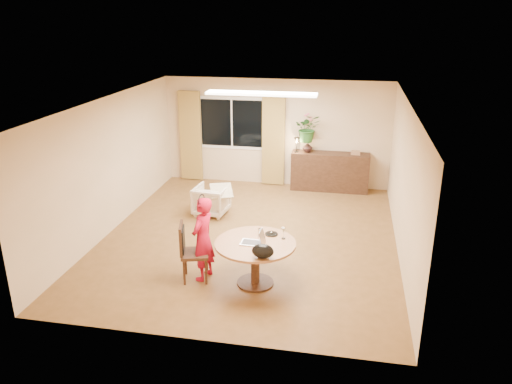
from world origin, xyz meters
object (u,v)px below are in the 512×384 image
dining_table (255,251)px  armchair (211,200)px  dining_chair (195,252)px  sideboard (330,172)px  child (203,239)px

dining_table → armchair: 3.07m
dining_chair → armchair: bearing=86.1°
dining_table → dining_chair: (-0.97, -0.04, -0.08)m
sideboard → dining_table: bearing=-101.2°
dining_table → sideboard: (0.93, 4.69, -0.11)m
dining_chair → sideboard: bearing=53.9°
child → armchair: (-0.61, 2.65, -0.38)m
dining_chair → sideboard: 5.10m
dining_chair → child: 0.25m
child → sideboard: size_ratio=0.75×
dining_table → armchair: dining_table is taller
armchair → dining_chair: bearing=106.2°
dining_table → child: (-0.85, 0.03, 0.13)m
dining_table → child: bearing=177.8°
child → armchair: child is taller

